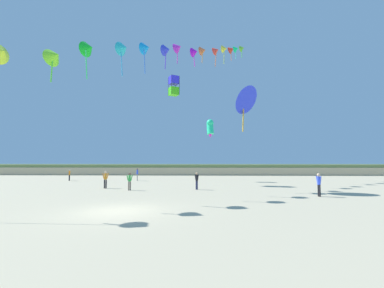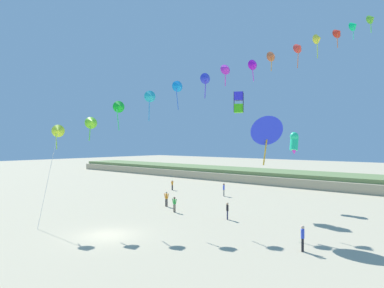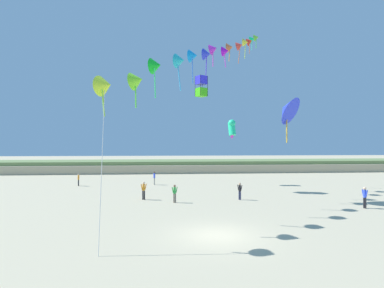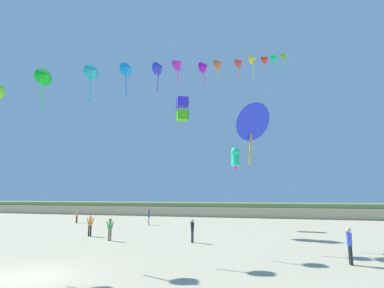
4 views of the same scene
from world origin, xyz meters
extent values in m
plane|color=#C1B28E|center=(0.00, 0.00, 0.00)|extent=(240.00, 240.00, 0.00)
cube|color=tan|center=(0.00, 40.77, 0.73)|extent=(120.00, 10.55, 1.46)
cube|color=#6B844C|center=(0.00, 40.77, 1.67)|extent=(120.00, 8.96, 0.84)
cylinder|color=black|center=(-13.76, 21.31, 0.38)|extent=(0.11, 0.11, 0.77)
cylinder|color=black|center=(-13.78, 21.44, 0.38)|extent=(0.11, 0.11, 0.77)
cylinder|color=orange|center=(-13.77, 21.38, 1.04)|extent=(0.20, 0.20, 0.54)
cylinder|color=orange|center=(-13.75, 21.20, 1.08)|extent=(0.10, 0.19, 0.52)
cylinder|color=orange|center=(-13.79, 21.55, 1.08)|extent=(0.10, 0.19, 0.52)
sphere|color=beige|center=(-13.77, 21.38, 1.42)|extent=(0.21, 0.21, 0.21)
cylinder|color=gray|center=(-4.45, 21.74, 0.43)|extent=(0.13, 0.13, 0.86)
cylinder|color=gray|center=(-4.41, 21.60, 0.43)|extent=(0.13, 0.13, 0.86)
cylinder|color=blue|center=(-4.43, 21.67, 1.17)|extent=(0.23, 0.23, 0.61)
cylinder|color=blue|center=(-4.49, 21.86, 1.22)|extent=(0.14, 0.22, 0.58)
cylinder|color=blue|center=(-4.37, 21.48, 1.22)|extent=(0.14, 0.22, 0.58)
sphere|color=brown|center=(-4.43, 21.67, 1.60)|extent=(0.23, 0.23, 0.23)
cylinder|color=#726656|center=(-2.08, 9.76, 0.40)|extent=(0.12, 0.12, 0.80)
cylinder|color=#726656|center=(-2.22, 9.73, 0.40)|extent=(0.12, 0.12, 0.80)
cylinder|color=green|center=(-2.15, 9.75, 1.08)|extent=(0.21, 0.21, 0.57)
cylinder|color=green|center=(-1.97, 9.79, 1.13)|extent=(0.20, 0.13, 0.54)
cylinder|color=green|center=(-2.32, 9.70, 1.13)|extent=(0.20, 0.13, 0.54)
sphere|color=brown|center=(-2.15, 9.75, 1.48)|extent=(0.22, 0.22, 0.22)
cylinder|color=black|center=(-4.93, 11.44, 0.42)|extent=(0.12, 0.12, 0.85)
cylinder|color=black|center=(-5.06, 11.38, 0.42)|extent=(0.12, 0.12, 0.85)
cylinder|color=orange|center=(-4.99, 11.41, 1.15)|extent=(0.22, 0.22, 0.60)
cylinder|color=orange|center=(-4.82, 11.49, 1.19)|extent=(0.22, 0.16, 0.57)
cylinder|color=orange|center=(-5.17, 11.33, 1.19)|extent=(0.22, 0.16, 0.57)
sphere|color=beige|center=(-4.99, 11.41, 1.57)|extent=(0.23, 0.23, 0.23)
cylinder|color=#282D4C|center=(3.97, 10.51, 0.40)|extent=(0.12, 0.12, 0.80)
cylinder|color=#282D4C|center=(3.88, 10.61, 0.40)|extent=(0.12, 0.12, 0.80)
cylinder|color=black|center=(3.92, 10.56, 1.09)|extent=(0.21, 0.21, 0.57)
cylinder|color=black|center=(4.05, 10.42, 1.13)|extent=(0.19, 0.19, 0.54)
cylinder|color=black|center=(3.80, 10.70, 1.13)|extent=(0.19, 0.19, 0.54)
sphere|color=tan|center=(3.92, 10.56, 1.48)|extent=(0.22, 0.22, 0.22)
cylinder|color=black|center=(13.06, 6.17, 0.43)|extent=(0.13, 0.13, 0.87)
cylinder|color=black|center=(13.09, 6.01, 0.43)|extent=(0.13, 0.13, 0.87)
cylinder|color=blue|center=(13.08, 6.09, 1.18)|extent=(0.23, 0.23, 0.61)
cylinder|color=blue|center=(13.05, 6.28, 1.22)|extent=(0.12, 0.22, 0.58)
cylinder|color=blue|center=(13.11, 5.89, 1.22)|extent=(0.12, 0.22, 0.58)
sphere|color=beige|center=(13.08, 6.09, 1.61)|extent=(0.24, 0.24, 0.24)
cone|color=#C5EF2E|center=(-6.04, -0.83, 8.24)|extent=(1.16, 1.31, 1.12)
cylinder|color=#96E539|center=(-6.12, -0.96, 7.31)|extent=(0.19, 0.10, 1.42)
cone|color=#7AEA28|center=(-4.63, 1.58, 9.04)|extent=(1.24, 1.36, 1.20)
cylinder|color=#58E539|center=(-4.71, 1.45, 8.09)|extent=(0.12, 0.23, 1.47)
cone|color=#10C225|center=(-3.58, 3.87, 10.56)|extent=(1.11, 1.30, 1.12)
cylinder|color=#39E577|center=(-3.65, 3.74, 9.33)|extent=(0.13, 0.30, 2.02)
cone|color=#20B2C6|center=(-1.83, 6.17, 11.60)|extent=(1.18, 1.32, 1.13)
cylinder|color=#39A6E5|center=(-1.90, 6.04, 10.30)|extent=(0.29, 0.33, 2.15)
cone|color=#1091EF|center=(-0.59, 8.72, 12.75)|extent=(1.09, 1.29, 1.11)
cylinder|color=#3973E5|center=(-0.66, 8.59, 11.45)|extent=(0.14, 0.32, 2.15)
cone|color=blue|center=(0.92, 11.22, 13.68)|extent=(1.15, 1.32, 1.13)
cylinder|color=#5339E5|center=(0.85, 11.09, 12.55)|extent=(0.15, 0.13, 1.82)
cone|color=#BB2BCD|center=(1.89, 13.33, 14.87)|extent=(1.31, 1.39, 1.22)
cylinder|color=#E539CF|center=(1.82, 13.20, 13.84)|extent=(0.10, 0.12, 1.62)
cone|color=#9F11CB|center=(3.62, 15.90, 15.49)|extent=(1.14, 1.31, 1.11)
cylinder|color=#E539E5|center=(3.54, 15.77, 14.47)|extent=(0.23, 0.11, 1.60)
cone|color=#CD6437|center=(4.60, 18.13, 16.65)|extent=(1.17, 1.32, 1.13)
cylinder|color=gold|center=(4.52, 18.00, 15.70)|extent=(0.18, 0.15, 1.47)
cone|color=#F03D32|center=(6.43, 20.81, 17.81)|extent=(1.35, 1.41, 1.22)
cylinder|color=orange|center=(6.35, 20.68, 16.54)|extent=(0.26, 0.24, 2.09)
cone|color=yellow|center=(7.77, 22.97, 19.00)|extent=(1.12, 1.31, 1.13)
cylinder|color=#BFE539|center=(7.69, 22.84, 17.77)|extent=(0.13, 0.28, 2.03)
cone|color=red|center=(9.10, 25.63, 20.07)|extent=(1.38, 1.43, 1.23)
cylinder|color=orange|center=(9.03, 25.49, 19.05)|extent=(0.11, 0.18, 1.61)
cone|color=#0DEC7B|center=(10.17, 28.05, 21.25)|extent=(1.27, 1.37, 1.19)
cylinder|color=#39E5B8|center=(10.10, 27.92, 20.29)|extent=(0.12, 0.25, 1.50)
cone|color=#65C231|center=(11.54, 30.37, 22.40)|extent=(1.27, 1.36, 1.17)
cylinder|color=#4DE539|center=(11.47, 30.24, 21.41)|extent=(0.08, 0.23, 1.54)
cylinder|color=silver|center=(-6.02, -1.75, 4.09)|extent=(0.12, 1.90, 8.19)
cube|color=#43CB17|center=(1.05, 16.86, 11.05)|extent=(1.38, 1.38, 0.95)
cube|color=#302DE5|center=(1.05, 16.86, 12.42)|extent=(1.38, 1.38, 0.95)
cylinder|color=black|center=(0.86, 16.17, 11.74)|extent=(0.04, 0.04, 2.31)
cylinder|color=black|center=(1.75, 16.67, 11.74)|extent=(0.04, 0.04, 2.31)
cylinder|color=black|center=(1.24, 17.55, 11.74)|extent=(0.04, 0.04, 2.31)
cylinder|color=black|center=(0.36, 17.05, 11.74)|extent=(0.04, 0.04, 2.31)
cone|color=#2439F1|center=(8.20, 9.99, 8.39)|extent=(3.39, 3.37, 2.80)
cone|color=gold|center=(8.20, 9.99, 8.41)|extent=(1.90, 1.89, 1.57)
cylinder|color=gold|center=(8.20, 9.99, 6.64)|extent=(0.29, 0.52, 2.69)
cylinder|color=#24E297|center=(5.58, 21.44, 7.16)|extent=(1.12, 1.46, 1.87)
sphere|color=#24E297|center=(5.58, 21.44, 7.92)|extent=(0.95, 0.95, 0.95)
cone|color=#E52DC9|center=(5.58, 21.44, 6.23)|extent=(0.94, 0.94, 0.72)
sphere|color=black|center=(5.58, 21.44, 8.19)|extent=(0.20, 0.20, 0.20)
camera|label=1|loc=(4.34, -13.41, 2.56)|focal=24.00mm
camera|label=2|loc=(22.29, -15.72, 7.20)|focal=32.00mm
camera|label=3|loc=(-2.83, -16.76, 5.15)|focal=28.00mm
camera|label=4|loc=(9.99, -10.37, 3.24)|focal=28.00mm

